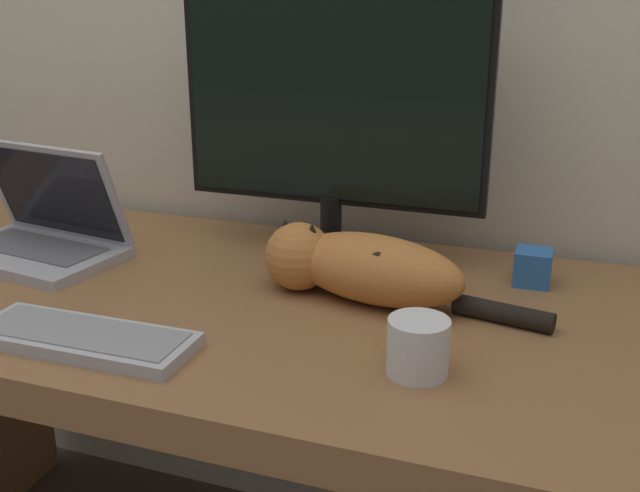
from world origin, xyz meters
The scene contains 7 objects.
desk centered at (0.00, 0.37, 0.58)m, with size 1.49×0.73×0.74m.
monitor centered at (0.13, 0.57, 1.01)m, with size 0.56×0.21×0.52m.
laptop centered at (-0.40, 0.41, 0.78)m, with size 0.35×0.25×0.21m.
external_keyboard centered at (-0.09, 0.12, 0.75)m, with size 0.33×0.12×0.02m.
cat centered at (0.24, 0.41, 0.79)m, with size 0.48×0.19×0.12m.
coffee_mug centered at (0.38, 0.20, 0.77)m, with size 0.08×0.08×0.08m.
small_toy centered at (0.50, 0.58, 0.77)m, with size 0.06×0.06×0.06m.
Camera 1 is at (0.56, -0.68, 1.23)m, focal length 42.00 mm.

